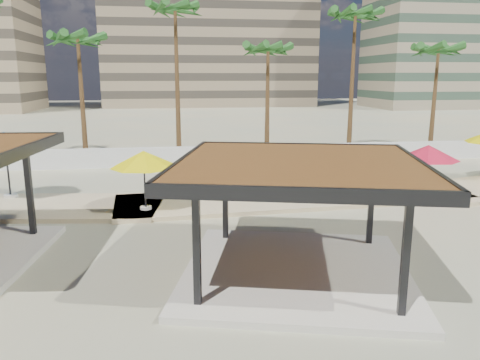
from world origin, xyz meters
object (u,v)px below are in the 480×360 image
(lounger_b, at_px, (407,195))
(lounger_d, at_px, (420,176))
(lounger_c, at_px, (391,179))
(pavilion_central, at_px, (298,208))
(umbrella_c, at_px, (428,153))

(lounger_b, distance_m, lounger_d, 4.24)
(lounger_c, bearing_deg, pavilion_central, 109.50)
(pavilion_central, distance_m, lounger_d, 13.96)
(lounger_b, bearing_deg, pavilion_central, 165.66)
(lounger_d, bearing_deg, pavilion_central, 139.38)
(umbrella_c, xyz_separation_m, lounger_b, (-0.83, 0.04, -1.87))
(lounger_c, bearing_deg, lounger_b, 132.97)
(lounger_b, xyz_separation_m, lounger_d, (2.52, 3.41, 0.02))
(umbrella_c, bearing_deg, lounger_b, 177.46)
(umbrella_c, bearing_deg, pavilion_central, -138.70)
(umbrella_c, distance_m, lounger_d, 4.26)
(pavilion_central, bearing_deg, lounger_d, 62.24)
(lounger_b, height_order, lounger_d, lounger_d)
(pavilion_central, relative_size, lounger_d, 3.67)
(pavilion_central, height_order, umbrella_c, pavilion_central)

